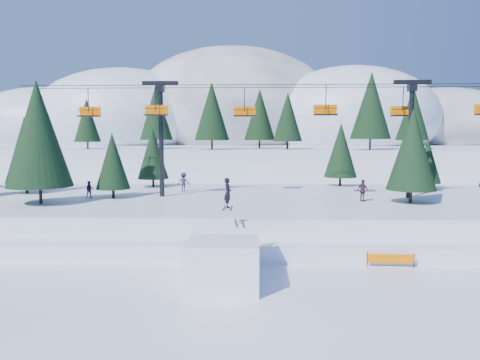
{
  "coord_description": "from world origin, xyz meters",
  "views": [
    {
      "loc": [
        -0.28,
        -23.62,
        8.14
      ],
      "look_at": [
        -1.46,
        6.0,
        5.2
      ],
      "focal_mm": 35.0,
      "sensor_mm": 36.0,
      "label": 1
    }
  ],
  "objects_px": {
    "jump_kicker": "(224,258)",
    "chairlift": "(284,120)",
    "banner_far": "(401,254)",
    "banner_near": "(391,259)"
  },
  "relations": [
    {
      "from": "jump_kicker",
      "to": "banner_far",
      "type": "xyz_separation_m",
      "value": [
        10.86,
        4.5,
        -0.86
      ]
    },
    {
      "from": "jump_kicker",
      "to": "banner_far",
      "type": "bearing_deg",
      "value": 22.5
    },
    {
      "from": "jump_kicker",
      "to": "banner_near",
      "type": "distance_m",
      "value": 10.55
    },
    {
      "from": "jump_kicker",
      "to": "chairlift",
      "type": "height_order",
      "value": "chairlift"
    },
    {
      "from": "banner_far",
      "to": "jump_kicker",
      "type": "bearing_deg",
      "value": -157.5
    },
    {
      "from": "chairlift",
      "to": "jump_kicker",
      "type": "bearing_deg",
      "value": -103.48
    },
    {
      "from": "jump_kicker",
      "to": "banner_far",
      "type": "relative_size",
      "value": 2.08
    },
    {
      "from": "jump_kicker",
      "to": "chairlift",
      "type": "bearing_deg",
      "value": 76.52
    },
    {
      "from": "jump_kicker",
      "to": "banner_near",
      "type": "relative_size",
      "value": 1.98
    },
    {
      "from": "banner_near",
      "to": "chairlift",
      "type": "bearing_deg",
      "value": 113.67
    }
  ]
}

